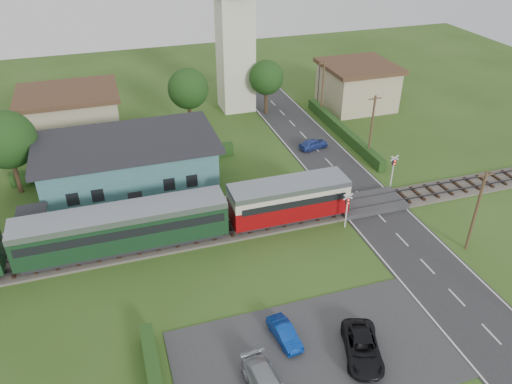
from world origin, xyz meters
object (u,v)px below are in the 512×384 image
object	(u,v)px
train	(79,235)
pedestrian_near	(238,201)
station_building	(129,166)
car_park_dark	(362,348)
house_east	(357,85)
equipment_hut	(35,224)
car_on_road	(313,144)
church_tower	(235,27)
crossing_signal_near	(347,206)
car_park_blue	(285,333)
pedestrian_far	(65,223)
crossing_signal_far	(393,166)
house_west	(71,114)

from	to	relation	value
train	pedestrian_near	bearing A→B (deg)	10.86
station_building	car_park_dark	xyz separation A→B (m)	(11.26, -23.96, -1.99)
house_east	equipment_hut	bearing A→B (deg)	-153.68
equipment_hut	car_on_road	distance (m)	29.08
church_tower	crossing_signal_near	world-z (taller)	church_tower
pedestrian_near	station_building	bearing A→B (deg)	-42.84
car_park_dark	house_east	bearing A→B (deg)	81.44
crossing_signal_near	car_on_road	bearing A→B (deg)	77.03
car_park_blue	pedestrian_far	bearing A→B (deg)	122.22
crossing_signal_near	pedestrian_near	distance (m)	9.41
car_on_road	car_park_blue	distance (m)	27.34
crossing_signal_far	pedestrian_far	distance (m)	29.46
crossing_signal_far	crossing_signal_near	bearing A→B (deg)	-146.31
house_east	pedestrian_near	xyz separation A→B (m)	(-21.57, -19.50, -1.59)
crossing_signal_far	station_building	bearing A→B (deg)	164.37
crossing_signal_near	train	bearing A→B (deg)	173.46
station_building	pedestrian_near	xyz separation A→B (m)	(8.43, -6.50, -1.48)
equipment_hut	church_tower	xyz separation A→B (m)	(23.00, 22.80, 8.48)
house_east	crossing_signal_near	world-z (taller)	house_east
train	crossing_signal_far	xyz separation A→B (m)	(28.19, 2.39, -0.04)
house_east	crossing_signal_far	distance (m)	20.64
train	pedestrian_far	world-z (taller)	train
crossing_signal_far	pedestrian_far	size ratio (longest dim) A/B	2.21
pedestrian_near	crossing_signal_far	bearing A→B (deg)	174.40
house_west	car_park_blue	distance (m)	37.49
church_tower	crossing_signal_near	xyz separation A→B (m)	(1.40, -28.41, -8.08)
car_park_blue	car_park_dark	distance (m)	4.80
house_east	church_tower	bearing A→B (deg)	165.07
house_east	pedestrian_far	bearing A→B (deg)	-152.65
train	house_east	size ratio (longest dim) A/B	4.91
crossing_signal_far	car_park_blue	bearing A→B (deg)	-137.97
station_building	house_west	distance (m)	14.87
car_park_dark	station_building	bearing A→B (deg)	133.49
car_on_road	car_park_dark	xyz separation A→B (m)	(-8.45, -26.93, 0.10)
car_park_dark	equipment_hut	bearing A→B (deg)	154.99
car_park_blue	equipment_hut	bearing A→B (deg)	127.09
train	car_on_road	world-z (taller)	train
train	church_tower	xyz separation A→B (m)	(19.59, 26.00, 8.05)
house_east	crossing_signal_far	xyz separation A→B (m)	(-6.40, -19.61, -0.66)
equipment_hut	crossing_signal_far	size ratio (longest dim) A/B	0.78
house_west	train	bearing A→B (deg)	-88.99
car_park_blue	pedestrian_far	size ratio (longest dim) A/B	2.13
crossing_signal_near	equipment_hut	bearing A→B (deg)	167.06
church_tower	crossing_signal_far	xyz separation A→B (m)	(8.60, -23.61, -8.08)
house_east	station_building	bearing A→B (deg)	-156.56
church_tower	house_west	xyz separation A→B (m)	(-20.00, -3.00, -7.43)
church_tower	car_park_dark	distance (m)	42.23
car_park_blue	church_tower	bearing A→B (deg)	71.28
house_west	car_on_road	xyz separation A→B (m)	(24.71, -11.04, -2.19)
station_building	train	size ratio (longest dim) A/B	0.37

